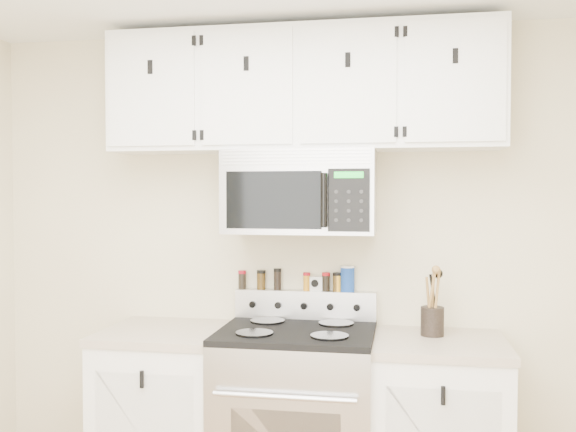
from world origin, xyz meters
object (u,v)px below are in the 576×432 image
Objects in this scene: salt_canister at (348,279)px; range at (297,421)px; utensil_crock at (432,319)px; microwave at (301,192)px.

range is at bearing -128.75° from salt_canister.
utensil_crock is (0.66, 0.10, 0.52)m from range.
utensil_crock is (0.66, -0.02, -0.63)m from microwave.
microwave is at bearing 89.77° from range.
utensil_crock reaches higher than range.
salt_canister reaches higher than range.
microwave is 0.91m from utensil_crock.
microwave is (0.00, 0.13, 1.14)m from range.
salt_canister is (0.23, 0.28, 0.68)m from range.
utensil_crock is 0.50m from salt_canister.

